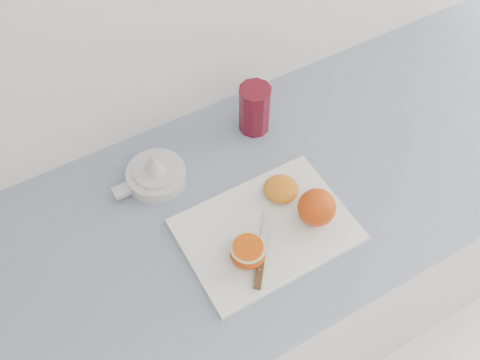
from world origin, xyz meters
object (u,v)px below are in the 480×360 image
at_px(red_tumbler, 255,110).
at_px(cutting_board, 266,230).
at_px(counter, 245,286).
at_px(citrus_juicer, 155,174).
at_px(half_orange, 248,252).

bearing_deg(red_tumbler, cutting_board, -115.72).
height_order(counter, citrus_juicer, citrus_juicer).
distance_m(half_orange, red_tumbler, 0.37).
relative_size(counter, citrus_juicer, 13.70).
relative_size(half_orange, red_tumbler, 0.58).
height_order(citrus_juicer, red_tumbler, red_tumbler).
relative_size(cutting_board, red_tumbler, 2.79).
xyz_separation_m(citrus_juicer, red_tumbler, (0.28, 0.03, 0.03)).
xyz_separation_m(cutting_board, half_orange, (-0.07, -0.04, 0.03)).
bearing_deg(counter, half_orange, -119.44).
height_order(cutting_board, red_tumbler, red_tumbler).
bearing_deg(cutting_board, counter, 88.12).
xyz_separation_m(half_orange, citrus_juicer, (-0.08, 0.28, -0.01)).
bearing_deg(cutting_board, red_tumbler, 64.28).
distance_m(counter, half_orange, 0.50).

